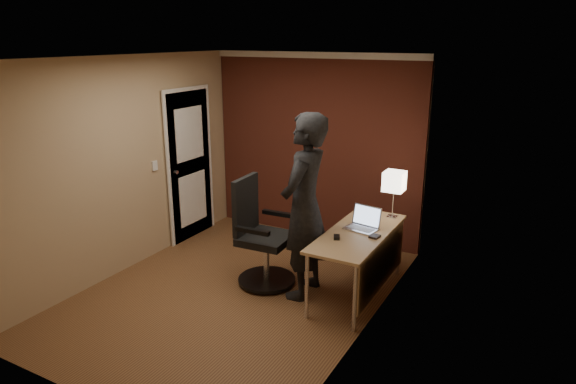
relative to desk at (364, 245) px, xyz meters
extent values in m
plane|color=brown|center=(-1.25, -0.56, -0.60)|extent=(4.00, 4.00, 0.00)
plane|color=white|center=(-1.25, -0.56, 1.90)|extent=(4.00, 4.00, 0.00)
plane|color=tan|center=(-1.25, 1.44, 0.65)|extent=(3.00, 0.00, 3.00)
plane|color=tan|center=(-1.25, -2.56, 0.65)|extent=(3.00, 0.00, 3.00)
plane|color=tan|center=(-2.75, -0.56, 0.65)|extent=(0.00, 4.00, 4.00)
plane|color=tan|center=(0.25, -0.56, 0.65)|extent=(0.00, 4.00, 4.00)
cube|color=brown|center=(-1.25, 1.41, 0.65)|extent=(2.98, 0.06, 2.50)
cube|color=silver|center=(-1.25, 1.40, 1.86)|extent=(3.00, 0.08, 0.08)
cube|color=silver|center=(-1.25, -2.52, 1.86)|extent=(3.00, 0.08, 0.08)
cube|color=silver|center=(-2.71, -0.56, 1.86)|extent=(0.08, 4.00, 0.08)
cube|color=silver|center=(0.21, -0.56, 1.86)|extent=(0.08, 4.00, 0.08)
cube|color=silver|center=(-2.73, 0.54, 0.40)|extent=(0.05, 0.82, 2.02)
cube|color=silver|center=(-2.71, 0.54, 0.40)|extent=(0.02, 0.92, 2.12)
cylinder|color=silver|center=(-2.68, 0.21, 0.40)|extent=(0.05, 0.05, 0.05)
cube|color=silver|center=(-2.74, -0.11, 0.55)|extent=(0.02, 0.08, 0.12)
cube|color=tan|center=(-0.07, 0.00, 0.11)|extent=(0.60, 1.50, 0.03)
cube|color=tan|center=(0.21, 0.00, -0.17)|extent=(0.02, 1.38, 0.54)
cylinder|color=silver|center=(-0.32, -0.69, -0.25)|extent=(0.04, 0.04, 0.70)
cylinder|color=silver|center=(-0.32, 0.69, -0.25)|extent=(0.04, 0.04, 0.70)
cylinder|color=silver|center=(0.18, -0.69, -0.25)|extent=(0.04, 0.04, 0.70)
cylinder|color=silver|center=(0.18, 0.69, -0.25)|extent=(0.04, 0.04, 0.70)
cube|color=silver|center=(0.10, 0.61, 0.14)|extent=(0.11, 0.11, 0.01)
cylinder|color=silver|center=(0.10, 0.61, 0.29)|extent=(0.01, 0.01, 0.30)
cube|color=white|center=(0.10, 0.61, 0.55)|extent=(0.22, 0.22, 0.22)
cube|color=silver|center=(-0.07, 0.08, 0.14)|extent=(0.36, 0.28, 0.01)
cube|color=silver|center=(-0.05, 0.19, 0.25)|extent=(0.33, 0.11, 0.22)
cube|color=#B2CCF2|center=(-0.05, 0.18, 0.25)|extent=(0.30, 0.10, 0.19)
cube|color=gray|center=(-0.07, 0.07, 0.14)|extent=(0.30, 0.18, 0.00)
cube|color=black|center=(-0.20, -0.28, 0.14)|extent=(0.10, 0.12, 0.03)
cube|color=black|center=(0.13, -0.06, 0.14)|extent=(0.10, 0.12, 0.02)
cylinder|color=black|center=(-1.06, -0.23, -0.56)|extent=(0.65, 0.65, 0.03)
cylinder|color=silver|center=(-1.06, -0.23, -0.31)|extent=(0.07, 0.07, 0.49)
cube|color=black|center=(-1.06, -0.23, -0.06)|extent=(0.56, 0.56, 0.08)
cube|color=black|center=(-1.31, -0.25, 0.30)|extent=(0.08, 0.49, 0.64)
cube|color=black|center=(-1.08, 0.07, 0.14)|extent=(0.40, 0.08, 0.05)
cube|color=black|center=(-1.04, -0.53, 0.14)|extent=(0.40, 0.08, 0.05)
imported|color=black|center=(-0.59, -0.23, 0.39)|extent=(0.51, 0.75, 1.98)
camera|label=1|loc=(1.68, -4.75, 2.10)|focal=32.00mm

